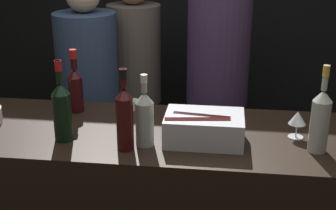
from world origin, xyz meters
name	(u,v)px	position (x,y,z in m)	size (l,w,h in m)	color
ice_bin_with_bottles	(204,127)	(0.17, 0.26, 1.10)	(0.35, 0.24, 0.13)	silver
wine_glass	(297,119)	(0.59, 0.36, 1.12)	(0.08, 0.08, 0.13)	silver
candle_votive	(134,104)	(-0.21, 0.61, 1.06)	(0.06, 0.06, 0.05)	silver
white_wine_bottle	(145,117)	(-0.08, 0.20, 1.16)	(0.08, 0.08, 0.32)	#9EA899
red_wine_bottle_burgundy	(62,110)	(-0.45, 0.20, 1.18)	(0.08, 0.08, 0.37)	black
rose_wine_bottle	(320,119)	(0.66, 0.23, 1.18)	(0.08, 0.08, 0.38)	#B2B7AD
red_wine_bottle_tall	(75,87)	(-0.50, 0.55, 1.17)	(0.07, 0.07, 0.33)	black
red_wine_bottle_black_foil	(125,116)	(-0.15, 0.14, 1.18)	(0.07, 0.07, 0.36)	#380F0F
person_in_hoodie	(217,79)	(0.21, 1.38, 0.97)	(0.41, 0.41, 1.76)	black
person_blond_tee	(135,79)	(-0.38, 1.51, 0.91)	(0.37, 0.37, 1.65)	black
person_grey_polo	(89,94)	(-0.62, 1.16, 0.91)	(0.39, 0.39, 1.64)	black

